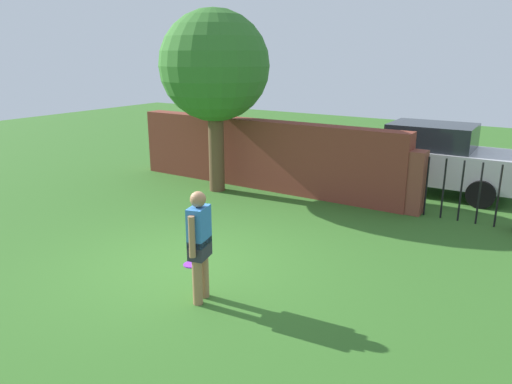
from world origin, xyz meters
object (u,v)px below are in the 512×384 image
at_px(person, 199,242).
at_px(car, 430,158).
at_px(tree, 215,67).
at_px(frisbee_purple, 191,265).

xyz_separation_m(person, car, (1.24, 7.65, -0.04)).
relative_size(tree, person, 2.75).
bearing_deg(car, tree, 31.47).
bearing_deg(tree, car, 32.52).
xyz_separation_m(tree, frisbee_purple, (2.43, -3.91, -3.07)).
bearing_deg(frisbee_purple, car, 72.62).
height_order(tree, person, tree).
distance_m(tree, person, 6.18).
height_order(tree, frisbee_purple, tree).
relative_size(car, frisbee_purple, 15.67).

